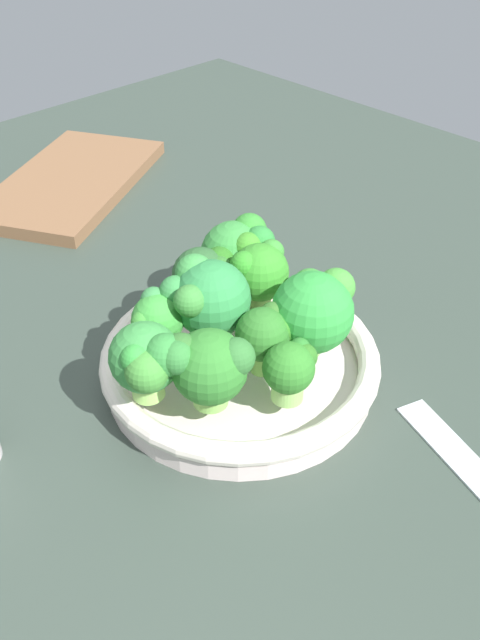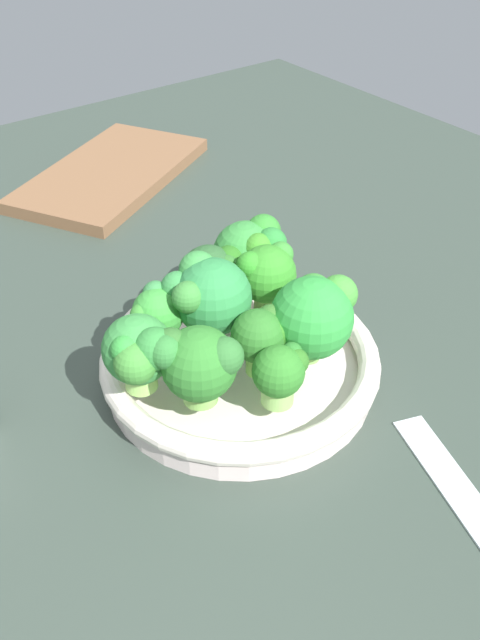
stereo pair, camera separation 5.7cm
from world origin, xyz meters
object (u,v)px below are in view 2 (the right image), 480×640
Objects in this scene: broccoli_floret_7 at (281,372)px; broccoli_floret_4 at (208,294)px; broccoli_floret_3 at (213,273)px; broccoli_floret_2 at (197,362)px; bowl at (240,363)px; broccoli_floret_9 at (314,314)px; broccoli_floret_8 at (250,252)px; broccoli_floret_5 at (139,352)px; broccoli_floret_0 at (266,274)px; broccoli_floret_6 at (262,335)px; broccoli_floret_1 at (158,315)px; cutting_board at (111,174)px.

broccoli_floret_4 is at bearing 91.08° from broccoli_floret_7.
broccoli_floret_2 is at bearing -131.08° from broccoli_floret_3.
broccoli_floret_9 is (4.17, -4.34, 5.99)cm from bowl.
broccoli_floret_9 reaches higher than broccoli_floret_3.
broccoli_floret_8 is (7.69, 4.24, -0.86)cm from broccoli_floret_4.
broccoli_floret_5 is 16.61cm from broccoli_floret_8.
broccoli_floret_0 is 4.18cm from broccoli_floret_8.
broccoli_floret_4 reaches higher than broccoli_floret_6.
broccoli_floret_4 reaches higher than bowl.
broccoli_floret_5 is 14.25cm from broccoli_floret_9.
bowl is 3.17× the size of broccoli_floret_9.
broccoli_floret_3 is 0.83× the size of broccoli_floret_9.
broccoli_floret_9 is (5.71, -6.64, -0.66)cm from broccoli_floret_4.
broccoli_floret_1 is 8.82cm from broccoli_floret_6.
broccoli_floret_4 reaches higher than broccoli_floret_2.
broccoli_floret_9 is at bearing -49.30° from broccoli_floret_4.
broccoli_floret_1 reaches higher than broccoli_floret_6.
broccoli_floret_7 is (-3.05, -13.04, -0.87)cm from broccoli_floret_3.
broccoli_floret_5 is (-3.78, -3.49, 0.29)cm from broccoli_floret_1.
broccoli_floret_2 is at bearing -154.30° from bowl.
broccoli_floret_1 is 12.69cm from broccoli_floret_9.
broccoli_floret_3 is (7.17, 2.28, 0.07)cm from broccoli_floret_1.
broccoli_floret_3 is 0.89× the size of broccoli_floret_8.
broccoli_floret_9 is (13.44, -4.71, 0.33)cm from broccoli_floret_5.
broccoli_floret_0 is 0.25× the size of cutting_board.
broccoli_floret_8 is at bearing 46.78° from bowl.
broccoli_floret_6 is (8.99, -3.63, -0.36)cm from broccoli_floret_5.
cutting_board is (5.35, 39.24, -6.98)cm from broccoli_floret_0.
broccoli_floret_1 is at bearing 110.98° from broccoli_floret_7.
broccoli_floret_1 is at bearing 144.84° from bowl.
broccoli_floret_0 is at bearing 26.88° from broccoli_floret_2.
bowl is 10.87cm from broccoli_floret_5.
broccoli_floret_1 is 0.93× the size of broccoli_floret_2.
broccoli_floret_5 is at bearing 157.98° from broccoli_floret_6.
broccoli_floret_0 is 12.48cm from broccoli_floret_2.
broccoli_floret_4 is at bearing -177.37° from broccoli_floret_0.
broccoli_floret_1 is 0.22× the size of cutting_board.
broccoli_floret_8 is (1.36, 3.95, -0.21)cm from broccoli_floret_0.
broccoli_floret_8 is at bearing 60.78° from broccoli_floret_7.
broccoli_floret_6 is at bearing -101.82° from broccoli_floret_3.
broccoli_floret_5 is (-10.95, -5.78, 0.22)cm from broccoli_floret_3.
broccoli_floret_8 is at bearing 12.97° from broccoli_floret_1.
cutting_board is at bearing 83.55° from broccoli_floret_8.
bowl is 8.60cm from broccoli_floret_1.
bowl is 4.73× the size of broccoli_floret_7.
broccoli_floret_0 is 1.36× the size of broccoli_floret_7.
broccoli_floret_3 is at bearing 17.67° from broccoli_floret_1.
broccoli_floret_0 is 1.13× the size of broccoli_floret_1.
cutting_board is at bearing 69.84° from broccoli_floret_2.
broccoli_floret_6 reaches higher than cutting_board.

